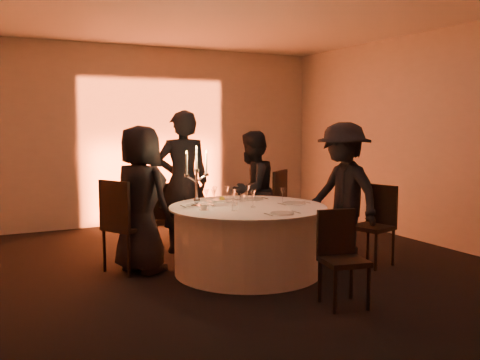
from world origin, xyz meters
name	(u,v)px	position (x,y,z in m)	size (l,w,h in m)	color
floor	(248,272)	(0.00, 0.00, 0.00)	(7.00, 7.00, 0.00)	black
ceiling	(248,5)	(0.00, 0.00, 3.00)	(7.00, 7.00, 0.00)	white
wall_back	(154,136)	(0.00, 3.50, 1.50)	(7.00, 7.00, 0.00)	#BCB8AF
wall_right	(441,139)	(3.00, 0.00, 1.50)	(7.00, 7.00, 0.00)	#BCB8AF
uplighter_fixture	(161,222)	(0.00, 3.20, 0.05)	(0.25, 0.12, 0.10)	black
banquet_table	(248,239)	(0.00, 0.00, 0.38)	(1.80, 1.80, 0.77)	black
chair_left	(123,220)	(-1.29, 0.62, 0.61)	(0.64, 0.64, 1.07)	black
chair_back_left	(160,211)	(-0.52, 1.64, 0.51)	(0.49, 0.49, 0.90)	black
chair_back_right	(272,203)	(0.89, 1.00, 0.61)	(0.66, 0.66, 1.07)	black
chair_right	(376,220)	(1.56, -0.38, 0.54)	(0.52, 0.52, 0.96)	black
chair_front	(341,252)	(0.29, -1.36, 0.50)	(0.46, 0.46, 0.89)	black
guest_left	(141,199)	(-1.08, 0.58, 0.84)	(0.83, 0.54, 1.69)	black
guest_back_left	(183,182)	(-0.32, 1.25, 0.94)	(0.68, 0.45, 1.88)	black
guest_back_right	(252,191)	(0.57, 0.98, 0.80)	(0.78, 0.61, 1.61)	black
guest_right	(343,193)	(1.25, -0.12, 0.86)	(1.11, 0.64, 1.72)	black
plate_left	(197,205)	(-0.52, 0.26, 0.78)	(0.36, 0.26, 0.01)	white
plate_back_left	(222,199)	(-0.09, 0.52, 0.79)	(0.35, 0.26, 0.08)	white
plate_back_right	(253,199)	(0.29, 0.43, 0.78)	(0.36, 0.26, 0.01)	white
plate_right	(294,203)	(0.57, -0.09, 0.78)	(0.36, 0.27, 0.01)	white
plate_front	(282,213)	(0.08, -0.63, 0.78)	(0.35, 0.25, 0.01)	white
coffee_cup	(204,207)	(-0.56, -0.03, 0.80)	(0.11, 0.11, 0.07)	white
candelabra	(197,186)	(-0.55, 0.19, 1.01)	(0.29, 0.14, 0.70)	silver
wine_glass_a	(227,191)	(-0.09, 0.38, 0.91)	(0.07, 0.07, 0.19)	white
wine_glass_b	(214,194)	(-0.34, 0.19, 0.91)	(0.07, 0.07, 0.19)	white
wine_glass_c	(253,195)	(0.01, -0.10, 0.91)	(0.07, 0.07, 0.19)	white
wine_glass_d	(215,191)	(-0.23, 0.42, 0.91)	(0.07, 0.07, 0.19)	white
wine_glass_e	(233,194)	(-0.14, 0.09, 0.91)	(0.07, 0.07, 0.19)	white
wine_glass_f	(248,190)	(0.18, 0.35, 0.91)	(0.07, 0.07, 0.19)	white
wine_glass_g	(283,193)	(0.42, -0.06, 0.91)	(0.07, 0.07, 0.19)	white
wine_glass_h	(206,194)	(-0.41, 0.25, 0.91)	(0.07, 0.07, 0.19)	white
tumbler_a	(242,198)	(0.09, 0.32, 0.82)	(0.07, 0.07, 0.09)	white
tumbler_b	(235,207)	(-0.28, -0.23, 0.82)	(0.07, 0.07, 0.09)	white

